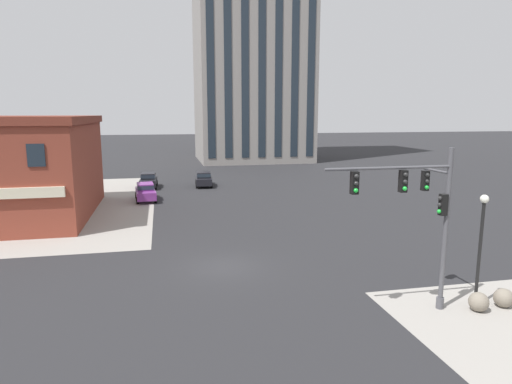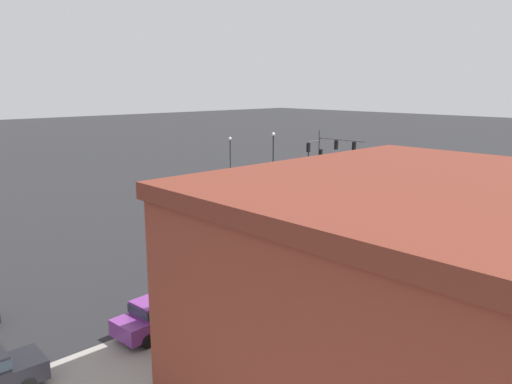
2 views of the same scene
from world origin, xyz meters
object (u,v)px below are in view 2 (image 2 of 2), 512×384
Objects in this scene: street_lamp_corner_near at (308,166)px; traffic_signal_main at (326,156)px; street_lamp_mid_sidewalk at (273,154)px; car_main_northbound_far at (159,313)px; pedestrian_near_bench at (271,167)px; pedestrian_at_curb at (278,173)px; street_lamp_corner_far at (230,152)px; bollard_sphere_curb_a at (311,191)px; bollard_sphere_curb_c at (289,187)px; car_main_southbound_far at (460,191)px; bollard_sphere_curb_b at (301,189)px; bench_near_signal at (307,185)px.

traffic_signal_main is at bearing 171.29° from street_lamp_corner_near.
street_lamp_mid_sidewalk reaches higher than car_main_northbound_far.
pedestrian_near_bench is at bearing -43.72° from street_lamp_mid_sidewalk.
street_lamp_corner_far is (5.25, 3.04, 2.32)m from pedestrian_at_curb.
bollard_sphere_curb_a is 1.00× the size of bollard_sphere_curb_c.
car_main_northbound_far is at bearing 94.27° from car_main_southbound_far.
bollard_sphere_curb_a is at bearing 158.51° from pedestrian_at_curb.
bollard_sphere_curb_a is 0.16× the size of street_lamp_corner_far.
car_main_southbound_far is at bearing -144.96° from bollard_sphere_curb_b.
bollard_sphere_curb_b is 2.92m from bench_near_signal.
street_lamp_mid_sidewalk is at bearing 136.28° from pedestrian_near_bench.
traffic_signal_main reaches higher than bollard_sphere_curb_a.
traffic_signal_main is at bearing 176.54° from street_lamp_mid_sidewalk.
car_main_northbound_far reaches higher than bollard_sphere_curb_b.
street_lamp_corner_far is (13.00, -0.45, 0.10)m from street_lamp_corner_near.
car_main_northbound_far is (-17.34, 30.61, 0.59)m from bench_near_signal.
street_lamp_corner_near is at bearing 69.65° from bollard_sphere_curb_a.
street_lamp_mid_sidewalk is at bearing 28.77° from car_main_southbound_far.
traffic_signal_main is 6.88m from bollard_sphere_curb_c.
bollard_sphere_curb_b is at bearing 5.70° from bollard_sphere_curb_a.
street_lamp_corner_far reaches higher than car_main_northbound_far.
street_lamp_corner_near is at bearing 174.42° from bollard_sphere_curb_c.
pedestrian_at_curb is at bearing -149.93° from street_lamp_corner_far.
bollard_sphere_curb_c is at bearing 81.25° from bench_near_signal.
bench_near_signal is 0.37× the size of street_lamp_corner_near.
pedestrian_at_curb is at bearing -33.69° from bollard_sphere_curb_c.
pedestrian_near_bench is (10.04, -5.61, 0.60)m from bollard_sphere_curb_b.
bollard_sphere_curb_c is 0.17× the size of street_lamp_corner_near.
street_lamp_mid_sidewalk is (-6.05, 5.79, 2.84)m from pedestrian_near_bench.
street_lamp_corner_near is 5.24m from street_lamp_mid_sidewalk.
pedestrian_at_curb reaches higher than bollard_sphere_curb_b.
pedestrian_at_curb is (6.54, -3.24, 0.53)m from bollard_sphere_curb_b.
street_lamp_mid_sidewalk reaches higher than bench_near_signal.
street_lamp_mid_sidewalk is at bearing 5.42° from bollard_sphere_curb_c.
car_main_southbound_far is (-11.87, -9.14, 0.50)m from bollard_sphere_curb_a.
pedestrian_at_curb is (5.20, -0.65, 0.62)m from bench_near_signal.
street_lamp_corner_near is 31.55m from car_main_northbound_far.
bollard_sphere_curb_a is 3.08m from bollard_sphere_curb_c.
street_lamp_corner_near reaches higher than bollard_sphere_curb_b.
street_lamp_mid_sidewalk reaches higher than car_main_southbound_far.
bollard_sphere_curb_b is 0.45× the size of bench_near_signal.
bollard_sphere_curb_b is 11.51m from pedestrian_near_bench.
street_lamp_corner_far is (13.14, -0.06, 2.85)m from bollard_sphere_curb_a.
bollard_sphere_curb_c is (1.73, -0.04, 0.00)m from bollard_sphere_curb_b.
traffic_signal_main is 7.83m from street_lamp_mid_sidewalk.
traffic_signal_main is 4.78m from bollard_sphere_curb_a.
street_lamp_corner_near is at bearing 38.40° from car_main_southbound_far.
bollard_sphere_curb_c is 4.03m from street_lamp_corner_near.
car_main_southbound_far is at bearing -155.34° from bench_near_signal.
car_main_northbound_far is at bearing 127.75° from pedestrian_near_bench.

